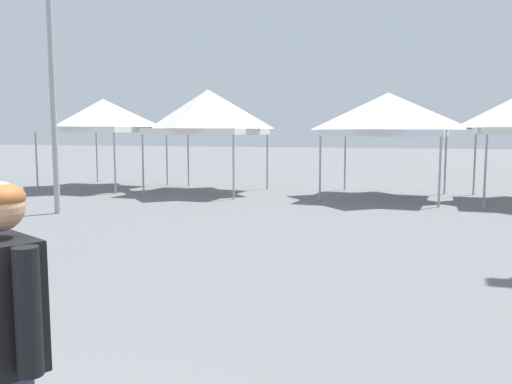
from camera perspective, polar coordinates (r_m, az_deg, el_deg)
The scene contains 4 objects.
canopy_tent_behind_center at distance 20.06m, azimuth -16.16°, elevation 7.90°, with size 3.59×3.59×3.21m.
canopy_tent_far_left at distance 17.85m, azimuth -5.23°, elevation 8.58°, with size 3.37×3.37×3.43m.
canopy_tent_right_of_center at distance 16.74m, azimuth 14.04°, elevation 8.12°, with size 3.67×3.67×3.21m.
person_foreground at distance 2.79m, azimuth -25.42°, elevation -14.36°, with size 0.60×0.40×1.78m.
Camera 1 is at (2.10, -1.01, 1.99)m, focal length 37.01 mm.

